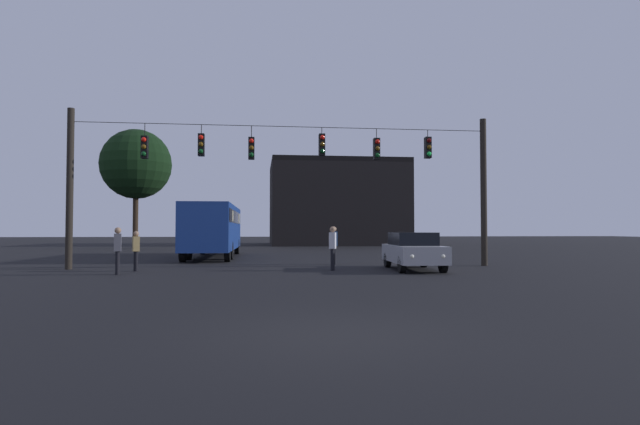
{
  "coord_description": "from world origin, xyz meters",
  "views": [
    {
      "loc": [
        -1.14,
        -7.99,
        1.64
      ],
      "look_at": [
        1.89,
        17.8,
        2.5
      ],
      "focal_mm": 28.78,
      "sensor_mm": 36.0,
      "label": 1
    }
  ],
  "objects_px": {
    "tree_left_silhouette": "(136,164)",
    "car_near_right": "(413,250)",
    "pedestrian_crossing_left": "(118,248)",
    "pedestrian_crossing_right": "(136,249)",
    "pedestrian_crossing_center": "(333,245)",
    "pedestrian_near_bus": "(334,243)",
    "city_bus": "(214,226)"
  },
  "relations": [
    {
      "from": "pedestrian_crossing_right",
      "to": "pedestrian_crossing_left",
      "type": "bearing_deg",
      "value": -100.38
    },
    {
      "from": "city_bus",
      "to": "pedestrian_crossing_left",
      "type": "xyz_separation_m",
      "value": [
        -2.46,
        -11.17,
        -0.89
      ]
    },
    {
      "from": "car_near_right",
      "to": "pedestrian_crossing_center",
      "type": "xyz_separation_m",
      "value": [
        -3.3,
        0.05,
        0.21
      ]
    },
    {
      "from": "car_near_right",
      "to": "pedestrian_crossing_right",
      "type": "distance_m",
      "value": 11.07
    },
    {
      "from": "pedestrian_near_bus",
      "to": "pedestrian_crossing_center",
      "type": "bearing_deg",
      "value": -99.16
    },
    {
      "from": "pedestrian_near_bus",
      "to": "tree_left_silhouette",
      "type": "xyz_separation_m",
      "value": [
        -14.15,
        22.11,
        6.27
      ]
    },
    {
      "from": "city_bus",
      "to": "pedestrian_near_bus",
      "type": "relative_size",
      "value": 6.2
    },
    {
      "from": "tree_left_silhouette",
      "to": "pedestrian_crossing_center",
      "type": "bearing_deg",
      "value": -61.96
    },
    {
      "from": "car_near_right",
      "to": "pedestrian_crossing_right",
      "type": "relative_size",
      "value": 2.8
    },
    {
      "from": "pedestrian_crossing_left",
      "to": "tree_left_silhouette",
      "type": "height_order",
      "value": "tree_left_silhouette"
    },
    {
      "from": "city_bus",
      "to": "pedestrian_crossing_left",
      "type": "relative_size",
      "value": 6.41
    },
    {
      "from": "pedestrian_crossing_right",
      "to": "pedestrian_near_bus",
      "type": "xyz_separation_m",
      "value": [
        8.3,
        2.82,
        0.13
      ]
    },
    {
      "from": "car_near_right",
      "to": "pedestrian_crossing_left",
      "type": "height_order",
      "value": "pedestrian_crossing_left"
    },
    {
      "from": "car_near_right",
      "to": "pedestrian_crossing_left",
      "type": "distance_m",
      "value": 11.38
    },
    {
      "from": "car_near_right",
      "to": "pedestrian_crossing_center",
      "type": "distance_m",
      "value": 3.31
    },
    {
      "from": "city_bus",
      "to": "pedestrian_crossing_center",
      "type": "xyz_separation_m",
      "value": [
        5.57,
        -10.22,
        -0.86
      ]
    },
    {
      "from": "city_bus",
      "to": "pedestrian_crossing_left",
      "type": "bearing_deg",
      "value": -102.42
    },
    {
      "from": "pedestrian_crossing_left",
      "to": "city_bus",
      "type": "bearing_deg",
      "value": 77.58
    },
    {
      "from": "pedestrian_crossing_left",
      "to": "pedestrian_crossing_right",
      "type": "bearing_deg",
      "value": 79.62
    },
    {
      "from": "pedestrian_crossing_center",
      "to": "pedestrian_crossing_left",
      "type": "bearing_deg",
      "value": -173.28
    },
    {
      "from": "pedestrian_near_bus",
      "to": "car_near_right",
      "type": "bearing_deg",
      "value": -51.51
    },
    {
      "from": "car_near_right",
      "to": "pedestrian_crossing_center",
      "type": "bearing_deg",
      "value": 179.21
    },
    {
      "from": "pedestrian_crossing_center",
      "to": "pedestrian_near_bus",
      "type": "bearing_deg",
      "value": 80.84
    },
    {
      "from": "tree_left_silhouette",
      "to": "car_near_right",
      "type": "bearing_deg",
      "value": -56.54
    },
    {
      "from": "city_bus",
      "to": "car_near_right",
      "type": "bearing_deg",
      "value": -49.15
    },
    {
      "from": "pedestrian_crossing_left",
      "to": "tree_left_silhouette",
      "type": "distance_m",
      "value": 27.78
    },
    {
      "from": "pedestrian_crossing_left",
      "to": "pedestrian_crossing_right",
      "type": "xyz_separation_m",
      "value": [
        0.28,
        1.55,
        -0.09
      ]
    },
    {
      "from": "car_near_right",
      "to": "tree_left_silhouette",
      "type": "bearing_deg",
      "value": 123.46
    },
    {
      "from": "pedestrian_near_bus",
      "to": "tree_left_silhouette",
      "type": "bearing_deg",
      "value": 122.61
    },
    {
      "from": "car_near_right",
      "to": "pedestrian_crossing_center",
      "type": "height_order",
      "value": "pedestrian_crossing_center"
    },
    {
      "from": "car_near_right",
      "to": "tree_left_silhouette",
      "type": "relative_size",
      "value": 0.43
    },
    {
      "from": "pedestrian_crossing_left",
      "to": "pedestrian_crossing_right",
      "type": "height_order",
      "value": "pedestrian_crossing_left"
    }
  ]
}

